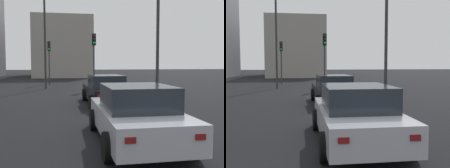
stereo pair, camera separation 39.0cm
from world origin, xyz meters
The scene contains 7 objects.
car_black_lead centered at (8.33, -0.09, 0.71)m, with size 4.62×2.09×1.45m.
car_silver_second centered at (1.70, 0.14, 0.72)m, with size 4.49×2.05×1.49m.
traffic_light_near_left centered at (16.12, -0.39, 3.08)m, with size 0.33×0.30×4.29m.
traffic_light_near_right centered at (21.86, 3.29, 2.94)m, with size 0.32×0.30×4.09m.
street_lamp_kerbside centered at (17.16, 3.35, 4.43)m, with size 0.56×0.36×7.55m.
street_lamp_far centered at (8.53, -2.84, 3.84)m, with size 0.56×0.36×6.42m.
building_facade_left centered at (40.08, 2.00, 4.31)m, with size 15.76×8.28×8.61m, color gray.
Camera 2 is at (-5.10, 1.55, 2.04)m, focal length 43.95 mm.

